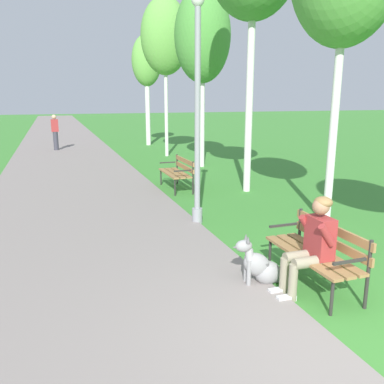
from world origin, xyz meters
name	(u,v)px	position (x,y,z in m)	size (l,w,h in m)	color
ground_plane	(367,355)	(0.00, 0.00, 0.00)	(120.00, 120.00, 0.00)	#3D8433
paved_path	(61,136)	(-2.24, 24.00, 0.02)	(4.24, 60.00, 0.04)	gray
park_bench_near	(318,249)	(0.44, 1.41, 0.51)	(0.55, 1.50, 0.85)	olive
park_bench_mid	(178,171)	(0.39, 7.42, 0.51)	(0.55, 1.50, 0.85)	olive
person_seated_on_near_bench	(312,242)	(0.23, 1.27, 0.68)	(0.74, 0.49, 1.25)	gray
dog_grey	(260,266)	(-0.25, 1.67, 0.26)	(0.83, 0.33, 0.71)	gray
lamp_post_near	(198,109)	(-0.13, 4.46, 2.21)	(0.24, 0.24, 4.27)	gray
birch_tree_fourth	(202,36)	(2.26, 10.60, 4.40)	(1.88, 1.92, 5.97)	silver
birch_tree_fifth	(165,37)	(1.80, 13.58, 4.75)	(1.96, 1.68, 6.27)	silver
birch_tree_sixth	(147,63)	(1.97, 17.73, 4.10)	(1.48, 1.28, 5.44)	silver
pedestrian_distant	(55,133)	(-2.59, 16.86, 0.84)	(0.32, 0.22, 1.65)	#383842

